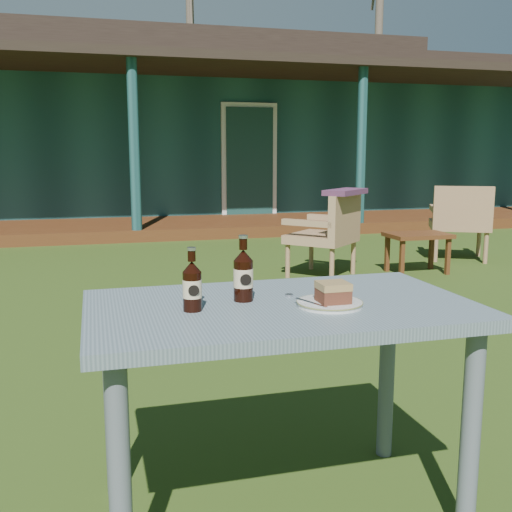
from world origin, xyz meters
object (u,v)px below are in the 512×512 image
object	(u,v)px
cafe_table	(281,334)
armchair_left	(329,231)
cake_slice	(333,292)
plate	(330,303)
side_table	(418,239)
cola_bottle_near	(243,275)
cola_bottle_far	(192,286)
armchair_right	(460,218)

from	to	relation	value
cafe_table	armchair_left	bearing A→B (deg)	65.65
cake_slice	armchair_left	world-z (taller)	armchair_left
plate	armchair_left	bearing A→B (deg)	67.86
side_table	cafe_table	bearing A→B (deg)	-125.90
plate	cola_bottle_near	size ratio (longest dim) A/B	0.97
cafe_table	plate	size ratio (longest dim) A/B	5.88
armchair_left	cola_bottle_far	bearing A→B (deg)	-117.89
cola_bottle_near	side_table	bearing A→B (deg)	52.47
armchair_left	armchair_right	bearing A→B (deg)	14.74
plate	armchair_left	world-z (taller)	armchair_left
cafe_table	side_table	xyz separation A→B (m)	(2.53, 3.50, -0.28)
armchair_right	cola_bottle_near	bearing A→B (deg)	-131.17
cola_bottle_far	armchair_left	bearing A→B (deg)	62.11
cake_slice	armchair_right	distance (m)	5.22
cafe_table	side_table	size ratio (longest dim) A/B	2.00
cafe_table	cola_bottle_far	xyz separation A→B (m)	(-0.28, -0.02, 0.18)
cola_bottle_far	armchair_left	xyz separation A→B (m)	(1.90, 3.58, -0.35)
cola_bottle_far	cafe_table	bearing A→B (deg)	3.38
armchair_right	plate	bearing A→B (deg)	-128.22
cake_slice	armchair_right	world-z (taller)	armchair_right
cola_bottle_near	cola_bottle_far	bearing A→B (deg)	-155.77
cola_bottle_far	armchair_left	distance (m)	4.07
armchair_left	armchair_right	world-z (taller)	armchair_right
cake_slice	cola_bottle_near	world-z (taller)	cola_bottle_near
cake_slice	armchair_left	xyz separation A→B (m)	(1.47, 3.64, -0.32)
cafe_table	plate	world-z (taller)	plate
cola_bottle_far	armchair_left	size ratio (longest dim) A/B	0.24
cola_bottle_far	side_table	distance (m)	4.53
plate	armchair_left	size ratio (longest dim) A/B	0.25
plate	armchair_right	world-z (taller)	armchair_right
armchair_right	side_table	world-z (taller)	armchair_right
cola_bottle_far	armchair_right	world-z (taller)	cola_bottle_far
cafe_table	armchair_left	world-z (taller)	armchair_left
cola_bottle_near	armchair_right	bearing A→B (deg)	48.83
plate	cola_bottle_near	xyz separation A→B (m)	(-0.24, 0.13, 0.08)
plate	armchair_right	bearing A→B (deg)	51.78
armchair_left	side_table	world-z (taller)	armchair_left
plate	side_table	xyz separation A→B (m)	(2.40, 3.57, -0.39)
cafe_table	plate	distance (m)	0.19
cafe_table	side_table	bearing A→B (deg)	54.10
cake_slice	cola_bottle_near	xyz separation A→B (m)	(-0.25, 0.14, 0.04)
cafe_table	side_table	distance (m)	4.33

